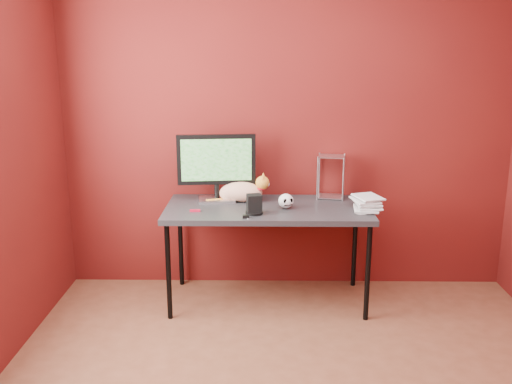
{
  "coord_description": "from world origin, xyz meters",
  "views": [
    {
      "loc": [
        -0.18,
        -2.66,
        1.91
      ],
      "look_at": [
        -0.23,
        1.15,
        0.92
      ],
      "focal_mm": 40.0,
      "sensor_mm": 36.0,
      "label": 1
    }
  ],
  "objects_px": {
    "desk": "(268,213)",
    "book_stack": "(359,132)",
    "skull_mug": "(286,201)",
    "monitor": "(216,164)",
    "speaker": "(254,205)",
    "cat": "(242,192)"
  },
  "relations": [
    {
      "from": "skull_mug",
      "to": "book_stack",
      "type": "relative_size",
      "value": 0.1
    },
    {
      "from": "desk",
      "to": "cat",
      "type": "relative_size",
      "value": 3.14
    },
    {
      "from": "monitor",
      "to": "cat",
      "type": "distance_m",
      "value": 0.28
    },
    {
      "from": "skull_mug",
      "to": "speaker",
      "type": "height_order",
      "value": "speaker"
    },
    {
      "from": "desk",
      "to": "book_stack",
      "type": "relative_size",
      "value": 1.33
    },
    {
      "from": "monitor",
      "to": "book_stack",
      "type": "distance_m",
      "value": 1.08
    },
    {
      "from": "desk",
      "to": "cat",
      "type": "height_order",
      "value": "cat"
    },
    {
      "from": "skull_mug",
      "to": "speaker",
      "type": "xyz_separation_m",
      "value": [
        -0.23,
        -0.15,
        0.01
      ]
    },
    {
      "from": "cat",
      "to": "speaker",
      "type": "distance_m",
      "value": 0.35
    },
    {
      "from": "monitor",
      "to": "book_stack",
      "type": "bearing_deg",
      "value": -18.69
    },
    {
      "from": "monitor",
      "to": "speaker",
      "type": "xyz_separation_m",
      "value": [
        0.29,
        -0.35,
        -0.22
      ]
    },
    {
      "from": "monitor",
      "to": "cat",
      "type": "xyz_separation_m",
      "value": [
        0.19,
        -0.01,
        -0.21
      ]
    },
    {
      "from": "speaker",
      "to": "book_stack",
      "type": "height_order",
      "value": "book_stack"
    },
    {
      "from": "desk",
      "to": "monitor",
      "type": "distance_m",
      "value": 0.54
    },
    {
      "from": "monitor",
      "to": "cat",
      "type": "relative_size",
      "value": 1.23
    },
    {
      "from": "desk",
      "to": "speaker",
      "type": "xyz_separation_m",
      "value": [
        -0.1,
        -0.19,
        0.12
      ]
    },
    {
      "from": "cat",
      "to": "speaker",
      "type": "height_order",
      "value": "cat"
    },
    {
      "from": "speaker",
      "to": "skull_mug",
      "type": "bearing_deg",
      "value": 22.32
    },
    {
      "from": "skull_mug",
      "to": "book_stack",
      "type": "height_order",
      "value": "book_stack"
    },
    {
      "from": "skull_mug",
      "to": "speaker",
      "type": "bearing_deg",
      "value": -165.15
    },
    {
      "from": "skull_mug",
      "to": "book_stack",
      "type": "xyz_separation_m",
      "value": [
        0.5,
        -0.03,
        0.51
      ]
    },
    {
      "from": "book_stack",
      "to": "skull_mug",
      "type": "bearing_deg",
      "value": 176.44
    }
  ]
}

